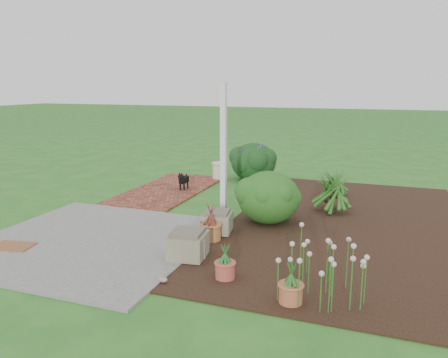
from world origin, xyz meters
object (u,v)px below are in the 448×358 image
(black_dog, at_px, (183,180))
(stone_trough_near, at_px, (188,246))
(cream_ceramic_urn, at_px, (218,171))
(evergreen_shrub, at_px, (269,196))

(black_dog, bearing_deg, stone_trough_near, -66.94)
(cream_ceramic_urn, bearing_deg, stone_trough_near, -73.87)
(cream_ceramic_urn, relative_size, evergreen_shrub, 0.37)
(stone_trough_near, height_order, cream_ceramic_urn, cream_ceramic_urn)
(black_dog, height_order, evergreen_shrub, evergreen_shrub)
(stone_trough_near, distance_m, evergreen_shrub, 2.17)
(cream_ceramic_urn, bearing_deg, evergreen_shrub, -55.32)
(black_dog, relative_size, evergreen_shrub, 0.42)
(stone_trough_near, xyz_separation_m, cream_ceramic_urn, (-1.49, 5.16, 0.04))
(stone_trough_near, height_order, evergreen_shrub, evergreen_shrub)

